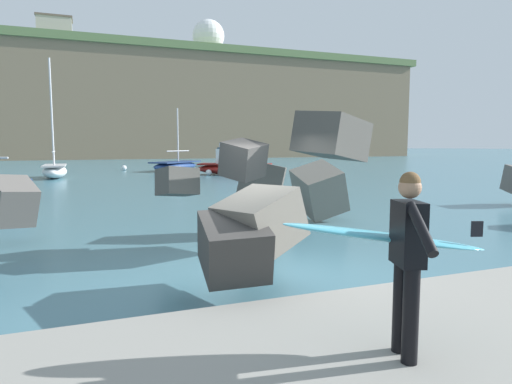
% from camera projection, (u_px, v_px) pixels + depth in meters
% --- Properties ---
extents(ground_plane, '(400.00, 400.00, 0.00)m').
position_uv_depth(ground_plane, '(273.00, 273.00, 7.89)').
color(ground_plane, '#42707F').
extents(walkway_path, '(48.00, 4.40, 0.24)m').
position_uv_depth(walkway_path, '(443.00, 376.00, 4.17)').
color(walkway_path, gray).
rests_on(walkway_path, ground).
extents(breakwater_jetty, '(29.37, 7.61, 2.99)m').
position_uv_depth(breakwater_jetty, '(92.00, 201.00, 8.33)').
color(breakwater_jetty, slate).
rests_on(breakwater_jetty, ground).
extents(surfer_with_board, '(2.10, 1.43, 1.78)m').
position_uv_depth(surfer_with_board, '(400.00, 248.00, 4.28)').
color(surfer_with_board, black).
rests_on(surfer_with_board, walkway_path).
extents(boat_near_centre, '(3.28, 6.09, 2.50)m').
position_uv_depth(boat_near_centre, '(224.00, 159.00, 46.88)').
color(boat_near_centre, navy).
rests_on(boat_near_centre, ground).
extents(boat_near_right, '(1.52, 4.24, 7.85)m').
position_uv_depth(boat_near_right, '(55.00, 170.00, 30.11)').
color(boat_near_right, white).
rests_on(boat_near_right, ground).
extents(boat_mid_left, '(5.40, 5.31, 5.36)m').
position_uv_depth(boat_mid_left, '(176.00, 166.00, 38.50)').
color(boat_mid_left, navy).
rests_on(boat_mid_left, ground).
extents(boat_mid_centre, '(6.06, 4.73, 2.05)m').
position_uv_depth(boat_mid_centre, '(234.00, 166.00, 33.51)').
color(boat_mid_centre, maroon).
rests_on(boat_mid_centre, ground).
extents(mooring_buoy_inner, '(0.44, 0.44, 0.44)m').
position_uv_depth(mooring_buoy_inner, '(124.00, 168.00, 39.20)').
color(mooring_buoy_inner, silver).
rests_on(mooring_buoy_inner, ground).
extents(mooring_buoy_middle, '(0.44, 0.44, 0.44)m').
position_uv_depth(mooring_buoy_middle, '(209.00, 172.00, 32.76)').
color(mooring_buoy_middle, silver).
rests_on(mooring_buoy_middle, ground).
extents(mooring_buoy_outer, '(0.44, 0.44, 0.44)m').
position_uv_depth(mooring_buoy_outer, '(226.00, 168.00, 39.32)').
color(mooring_buoy_outer, '#E54C1E').
rests_on(mooring_buoy_outer, ground).
extents(headland_bluff, '(105.51, 42.61, 18.27)m').
position_uv_depth(headland_bluff, '(121.00, 109.00, 87.05)').
color(headland_bluff, '#847056').
rests_on(headland_bluff, ground).
extents(radar_dome, '(6.65, 6.65, 9.88)m').
position_uv_depth(radar_dome, '(208.00, 40.00, 93.67)').
color(radar_dome, silver).
rests_on(radar_dome, headland_bluff).
extents(station_building_west, '(5.15, 4.56, 5.18)m').
position_uv_depth(station_building_west, '(18.00, 47.00, 85.74)').
color(station_building_west, silver).
rests_on(station_building_west, headland_bluff).
extents(station_building_central, '(5.69, 4.21, 5.19)m').
position_uv_depth(station_building_central, '(55.00, 33.00, 75.20)').
color(station_building_central, '#B2ADA3').
rests_on(station_building_central, headland_bluff).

